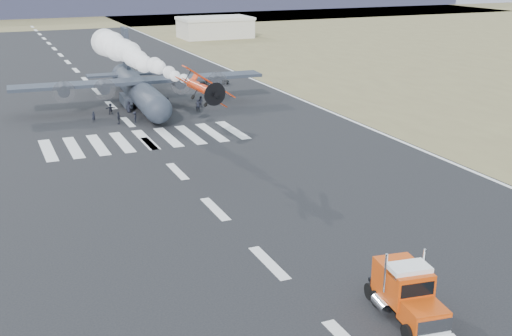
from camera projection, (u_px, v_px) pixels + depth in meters
scrub_far at (26, 20)px, 238.79m from camera, size 500.00×80.00×0.00m
runway_markings at (128, 122)px, 90.67m from camera, size 60.00×260.00×0.01m
hangar_right at (215, 27)px, 185.58m from camera, size 20.50×12.50×5.90m
semi_truck at (406, 291)px, 40.98m from camera, size 3.66×8.41×3.70m
aerobatic_biplane at (203, 88)px, 68.32m from camera, size 5.90×6.24×5.20m
smoke_trail at (118, 49)px, 95.70m from camera, size 5.14×40.04×4.36m
transport_aircraft at (139, 88)px, 99.67m from camera, size 38.38×31.59×11.08m
support_vehicle at (215, 81)px, 117.20m from camera, size 5.53×2.86×1.49m
crew_a at (198, 106)px, 96.52m from camera, size 0.79×0.70×1.89m
crew_b at (168, 104)px, 97.86m from camera, size 1.04×0.90×1.84m
crew_c at (135, 117)px, 90.19m from camera, size 0.89×1.12×1.57m
crew_d at (119, 118)px, 89.44m from camera, size 0.79×1.12×1.73m
crew_e at (129, 107)px, 95.97m from camera, size 0.92×0.67×1.71m
crew_f at (111, 109)px, 95.02m from camera, size 1.57×0.68×1.63m
crew_g at (94, 117)px, 90.44m from camera, size 0.71×0.66×1.56m
crew_h at (201, 102)px, 99.50m from camera, size 0.78×0.98×1.76m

